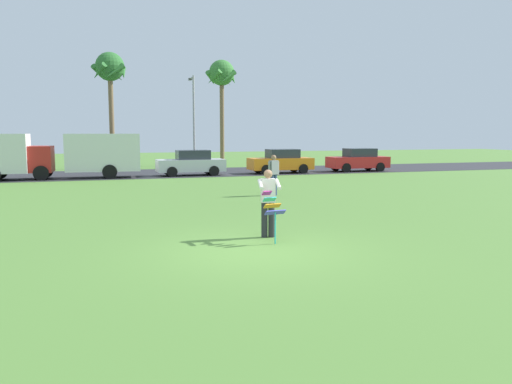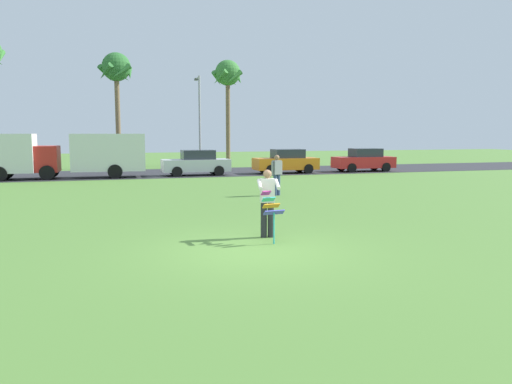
{
  "view_description": "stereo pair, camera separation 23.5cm",
  "coord_description": "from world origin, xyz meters",
  "px_view_note": "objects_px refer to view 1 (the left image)",
  "views": [
    {
      "loc": [
        -3.33,
        -10.52,
        2.63
      ],
      "look_at": [
        0.79,
        2.36,
        1.05
      ],
      "focal_mm": 35.14,
      "sensor_mm": 36.0,
      "label": 1
    },
    {
      "loc": [
        -3.1,
        -10.59,
        2.63
      ],
      "look_at": [
        0.79,
        2.36,
        1.05
      ],
      "focal_mm": 35.14,
      "sensor_mm": 36.0,
      "label": 2
    }
  ],
  "objects_px": {
    "parked_car_silver": "(191,163)",
    "person_kite_flyer": "(268,200)",
    "palm_tree_right_near": "(110,72)",
    "parked_car_red": "(358,160)",
    "streetlight_pole": "(194,116)",
    "parked_truck_red_cab": "(89,154)",
    "palm_tree_centre_far": "(222,77)",
    "parked_car_orange": "(281,162)",
    "kite_held": "(272,208)",
    "person_walker_near": "(274,174)"
  },
  "relations": [
    {
      "from": "person_kite_flyer",
      "to": "kite_held",
      "type": "xyz_separation_m",
      "value": [
        -0.11,
        -0.63,
        -0.1
      ]
    },
    {
      "from": "parked_truck_red_cab",
      "to": "parked_car_silver",
      "type": "relative_size",
      "value": 1.61
    },
    {
      "from": "kite_held",
      "to": "parked_truck_red_cab",
      "type": "relative_size",
      "value": 0.18
    },
    {
      "from": "palm_tree_centre_far",
      "to": "streetlight_pole",
      "type": "bearing_deg",
      "value": -137.13
    },
    {
      "from": "parked_car_orange",
      "to": "person_kite_flyer",
      "type": "bearing_deg",
      "value": -111.45
    },
    {
      "from": "parked_truck_red_cab",
      "to": "palm_tree_centre_far",
      "type": "bearing_deg",
      "value": 43.17
    },
    {
      "from": "parked_car_silver",
      "to": "palm_tree_centre_far",
      "type": "relative_size",
      "value": 0.49
    },
    {
      "from": "parked_car_silver",
      "to": "parked_car_orange",
      "type": "xyz_separation_m",
      "value": [
        6.02,
        -0.0,
        0.0
      ]
    },
    {
      "from": "streetlight_pole",
      "to": "palm_tree_centre_far",
      "type": "bearing_deg",
      "value": 42.87
    },
    {
      "from": "kite_held",
      "to": "parked_truck_red_cab",
      "type": "bearing_deg",
      "value": 102.5
    },
    {
      "from": "kite_held",
      "to": "palm_tree_right_near",
      "type": "height_order",
      "value": "palm_tree_right_near"
    },
    {
      "from": "person_kite_flyer",
      "to": "parked_car_orange",
      "type": "bearing_deg",
      "value": 68.55
    },
    {
      "from": "kite_held",
      "to": "parked_car_silver",
      "type": "distance_m",
      "value": 20.02
    },
    {
      "from": "parked_car_orange",
      "to": "person_walker_near",
      "type": "distance_m",
      "value": 12.03
    },
    {
      "from": "kite_held",
      "to": "parked_car_red",
      "type": "xyz_separation_m",
      "value": [
        13.47,
        19.95,
        -0.07
      ]
    },
    {
      "from": "kite_held",
      "to": "parked_car_silver",
      "type": "xyz_separation_m",
      "value": [
        1.68,
        19.95,
        -0.07
      ]
    },
    {
      "from": "parked_truck_red_cab",
      "to": "palm_tree_centre_far",
      "type": "relative_size",
      "value": 0.78
    },
    {
      "from": "kite_held",
      "to": "person_walker_near",
      "type": "height_order",
      "value": "person_walker_near"
    },
    {
      "from": "person_kite_flyer",
      "to": "kite_held",
      "type": "relative_size",
      "value": 1.4
    },
    {
      "from": "parked_car_red",
      "to": "palm_tree_right_near",
      "type": "height_order",
      "value": "palm_tree_right_near"
    },
    {
      "from": "parked_car_silver",
      "to": "parked_car_red",
      "type": "height_order",
      "value": "same"
    },
    {
      "from": "person_kite_flyer",
      "to": "parked_car_red",
      "type": "distance_m",
      "value": 23.49
    },
    {
      "from": "parked_car_silver",
      "to": "person_kite_flyer",
      "type": "bearing_deg",
      "value": -94.66
    },
    {
      "from": "parked_truck_red_cab",
      "to": "palm_tree_right_near",
      "type": "relative_size",
      "value": 0.79
    },
    {
      "from": "parked_car_red",
      "to": "streetlight_pole",
      "type": "height_order",
      "value": "streetlight_pole"
    },
    {
      "from": "streetlight_pole",
      "to": "person_walker_near",
      "type": "distance_m",
      "value": 18.62
    },
    {
      "from": "kite_held",
      "to": "palm_tree_centre_far",
      "type": "xyz_separation_m",
      "value": [
        6.15,
        29.86,
        6.4
      ]
    },
    {
      "from": "parked_truck_red_cab",
      "to": "palm_tree_centre_far",
      "type": "xyz_separation_m",
      "value": [
        10.57,
        9.92,
        5.84
      ]
    },
    {
      "from": "person_kite_flyer",
      "to": "parked_car_red",
      "type": "xyz_separation_m",
      "value": [
        13.37,
        19.32,
        -0.18
      ]
    },
    {
      "from": "kite_held",
      "to": "parked_truck_red_cab",
      "type": "distance_m",
      "value": 20.44
    },
    {
      "from": "person_kite_flyer",
      "to": "parked_truck_red_cab",
      "type": "xyz_separation_m",
      "value": [
        -4.53,
        19.32,
        0.46
      ]
    },
    {
      "from": "palm_tree_right_near",
      "to": "person_walker_near",
      "type": "height_order",
      "value": "palm_tree_right_near"
    },
    {
      "from": "parked_car_red",
      "to": "palm_tree_right_near",
      "type": "distance_m",
      "value": 19.19
    },
    {
      "from": "parked_truck_red_cab",
      "to": "person_walker_near",
      "type": "bearing_deg",
      "value": -55.72
    },
    {
      "from": "parked_car_silver",
      "to": "streetlight_pole",
      "type": "distance_m",
      "value": 8.05
    },
    {
      "from": "person_kite_flyer",
      "to": "palm_tree_right_near",
      "type": "bearing_deg",
      "value": 96.09
    },
    {
      "from": "parked_car_silver",
      "to": "parked_car_red",
      "type": "bearing_deg",
      "value": -0.0
    },
    {
      "from": "parked_car_orange",
      "to": "parked_car_red",
      "type": "bearing_deg",
      "value": -0.0
    },
    {
      "from": "streetlight_pole",
      "to": "parked_truck_red_cab",
      "type": "bearing_deg",
      "value": -136.71
    },
    {
      "from": "person_walker_near",
      "to": "kite_held",
      "type": "bearing_deg",
      "value": -109.91
    },
    {
      "from": "person_kite_flyer",
      "to": "palm_tree_right_near",
      "type": "height_order",
      "value": "palm_tree_right_near"
    },
    {
      "from": "person_kite_flyer",
      "to": "person_walker_near",
      "type": "relative_size",
      "value": 1.0
    },
    {
      "from": "parked_car_orange",
      "to": "streetlight_pole",
      "type": "height_order",
      "value": "streetlight_pole"
    },
    {
      "from": "parked_truck_red_cab",
      "to": "parked_car_orange",
      "type": "distance_m",
      "value": 12.14
    },
    {
      "from": "kite_held",
      "to": "parked_car_orange",
      "type": "relative_size",
      "value": 0.29
    },
    {
      "from": "palm_tree_centre_far",
      "to": "parked_truck_red_cab",
      "type": "bearing_deg",
      "value": -136.83
    },
    {
      "from": "parked_truck_red_cab",
      "to": "palm_tree_right_near",
      "type": "bearing_deg",
      "value": 78.42
    },
    {
      "from": "parked_car_orange",
      "to": "person_walker_near",
      "type": "xyz_separation_m",
      "value": [
        -4.51,
        -11.15,
        0.16
      ]
    },
    {
      "from": "parked_car_red",
      "to": "palm_tree_centre_far",
      "type": "relative_size",
      "value": 0.49
    },
    {
      "from": "person_kite_flyer",
      "to": "parked_car_silver",
      "type": "distance_m",
      "value": 19.38
    }
  ]
}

